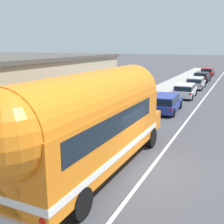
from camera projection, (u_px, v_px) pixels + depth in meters
ground_plane at (149, 170)px, 11.71m from camera, size 300.00×300.00×0.00m
lane_markings at (172, 109)px, 23.06m from camera, size 4.08×80.00×0.01m
sidewalk_slab at (124, 109)px, 22.67m from camera, size 2.62×90.00×0.15m
painted_bus at (88, 121)px, 10.57m from camera, size 2.72×11.33×4.12m
car_lead at (165, 102)px, 21.78m from camera, size 2.12×4.57×1.37m
car_second at (185, 90)px, 27.84m from camera, size 2.02×4.34×1.37m
car_third at (196, 82)px, 33.60m from camera, size 1.91×4.45×1.37m
car_fourth at (202, 76)px, 39.66m from camera, size 2.05×4.46×1.37m
car_fifth at (207, 71)px, 47.29m from camera, size 1.96×4.49×1.37m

